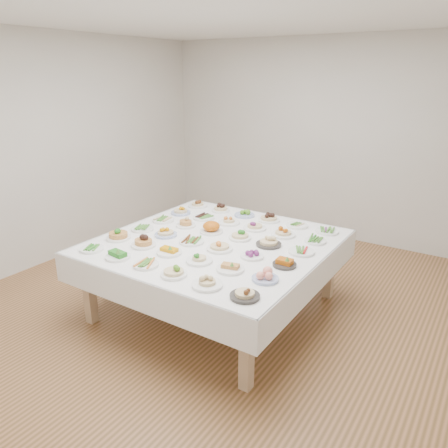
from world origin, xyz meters
The scene contains 38 objects.
room_envelope centered at (0.00, 0.00, 1.83)m, with size 5.02×5.02×2.81m.
display_table centered at (0.01, -0.23, 0.68)m, with size 2.12×2.12×0.75m.
dish_0 centered at (-0.82, -1.06, 0.77)m, with size 0.22×0.22×0.05m.
dish_1 centered at (-0.48, -1.06, 0.79)m, with size 0.22×0.22×0.10m.
dish_2 centered at (-0.16, -1.05, 0.77)m, with size 0.22×0.21×0.05m.
dish_3 centered at (0.16, -1.06, 0.81)m, with size 0.21×0.21×0.13m.
dish_4 centered at (0.49, -1.07, 0.81)m, with size 0.24×0.24×0.13m.
dish_5 centered at (0.83, -1.06, 0.80)m, with size 0.22×0.22×0.11m.
dish_6 centered at (-0.82, -0.72, 0.82)m, with size 0.27×0.26×0.15m.
dish_7 centered at (-0.49, -0.73, 0.82)m, with size 0.23×0.23×0.14m.
dish_8 centered at (-0.17, -0.73, 0.79)m, with size 0.23×0.23×0.09m.
dish_9 centered at (0.17, -0.73, 0.80)m, with size 0.23×0.23×0.11m.
dish_10 centered at (0.49, -0.73, 0.78)m, with size 0.23×0.23×0.09m.
dish_11 centered at (0.82, -0.73, 0.80)m, with size 0.21×0.21×0.10m.
dish_12 centered at (-0.81, -0.40, 0.77)m, with size 0.25×0.23×0.06m.
dish_13 centered at (-0.49, -0.40, 0.81)m, with size 0.22×0.22×0.12m.
dish_14 centered at (-0.16, -0.41, 0.78)m, with size 0.26×0.24×0.06m.
dish_15 centered at (0.17, -0.41, 0.82)m, with size 0.24×0.24×0.14m.
dish_16 centered at (0.51, -0.39, 0.78)m, with size 0.20×0.20×0.08m.
dish_17 centered at (0.83, -0.40, 0.78)m, with size 0.20×0.20×0.09m.
dish_18 centered at (-0.82, -0.06, 0.77)m, with size 0.24×0.24×0.06m.
dish_19 centered at (-0.50, -0.06, 0.81)m, with size 0.21×0.21×0.13m.
dish_20 centered at (-0.16, -0.06, 0.81)m, with size 0.23×0.23×0.13m.
dish_21 centered at (0.18, -0.06, 0.81)m, with size 0.23×0.23×0.12m.
dish_22 centered at (0.50, -0.06, 0.82)m, with size 0.24×0.24×0.14m.
dish_23 centered at (0.83, -0.06, 0.78)m, with size 0.25×0.24×0.06m.
dish_24 centered at (-0.82, 0.26, 0.80)m, with size 0.22×0.22×0.11m.
dish_25 centered at (-0.49, 0.26, 0.77)m, with size 0.24×0.24×0.06m.
dish_26 centered at (-0.16, 0.27, 0.80)m, with size 0.23×0.23×0.11m.
dish_27 centered at (0.16, 0.27, 0.81)m, with size 0.24×0.24×0.13m.
dish_28 centered at (0.50, 0.25, 0.82)m, with size 0.24×0.24×0.14m.
dish_29 centered at (0.84, 0.26, 0.77)m, with size 0.21×0.21×0.05m.
dish_30 centered at (-0.82, 0.60, 0.81)m, with size 0.23×0.23×0.12m.
dish_31 centered at (-0.48, 0.59, 0.81)m, with size 0.23×0.23×0.12m.
dish_32 centered at (-0.16, 0.59, 0.79)m, with size 0.23×0.23×0.09m.
dish_33 centered at (0.16, 0.59, 0.82)m, with size 0.26×0.26×0.14m.
dish_34 centered at (0.50, 0.59, 0.77)m, with size 0.23×0.23×0.05m.
dish_35 centered at (0.83, 0.59, 0.77)m, with size 0.23×0.23×0.06m.
Camera 1 is at (2.25, -3.52, 2.30)m, focal length 35.00 mm.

